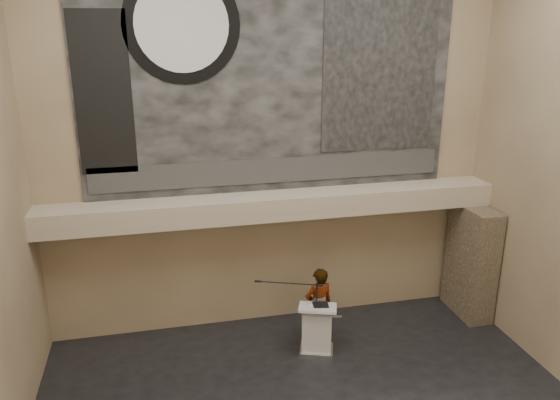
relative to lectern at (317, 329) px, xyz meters
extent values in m
cube|color=#7F6D51|center=(-0.60, 1.67, 3.70)|extent=(10.00, 0.02, 8.50)
cube|color=#7F6D51|center=(-0.60, -6.33, 3.70)|extent=(10.00, 0.02, 8.50)
cube|color=tan|center=(-0.60, 1.27, 2.40)|extent=(10.00, 0.80, 0.50)
cylinder|color=#B2893D|center=(-2.20, 1.22, 2.12)|extent=(0.04, 0.04, 0.06)
cylinder|color=#B2893D|center=(1.30, 1.22, 2.12)|extent=(0.04, 0.04, 0.06)
cube|color=black|center=(-0.60, 1.64, 5.15)|extent=(8.00, 0.05, 5.00)
cube|color=#2C2C2C|center=(-0.60, 1.60, 3.10)|extent=(7.76, 0.02, 0.55)
cylinder|color=black|center=(-2.40, 1.60, 6.15)|extent=(2.30, 0.02, 2.30)
cylinder|color=silver|center=(-2.40, 1.58, 6.15)|extent=(1.84, 0.02, 1.84)
cube|color=black|center=(1.80, 1.60, 5.25)|extent=(2.60, 0.02, 3.60)
cube|color=black|center=(-4.00, 1.60, 4.85)|extent=(1.10, 0.02, 3.20)
cube|color=#433829|center=(4.05, 0.82, 0.80)|extent=(0.60, 1.40, 2.70)
cube|color=silver|center=(0.00, 0.00, -0.51)|extent=(0.83, 0.73, 0.08)
cube|color=silver|center=(0.00, 0.00, 0.01)|extent=(0.72, 0.60, 0.96)
cube|color=silver|center=(0.00, -0.02, 0.52)|extent=(0.92, 0.78, 0.14)
cube|color=black|center=(0.07, 0.00, 0.56)|extent=(0.35, 0.30, 0.04)
cube|color=white|center=(-0.10, -0.07, 0.55)|extent=(0.28, 0.31, 0.00)
imported|color=silver|center=(0.14, 0.37, 0.33)|extent=(0.70, 0.52, 1.77)
cylinder|color=black|center=(0.04, 0.19, -0.54)|extent=(0.52, 0.52, 0.02)
cylinder|color=black|center=(0.04, 0.19, 0.22)|extent=(0.03, 0.03, 1.55)
cylinder|color=black|center=(-0.55, 0.41, 0.94)|extent=(1.33, 0.52, 0.02)
camera|label=1|loc=(-3.04, -9.71, 6.20)|focal=35.00mm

